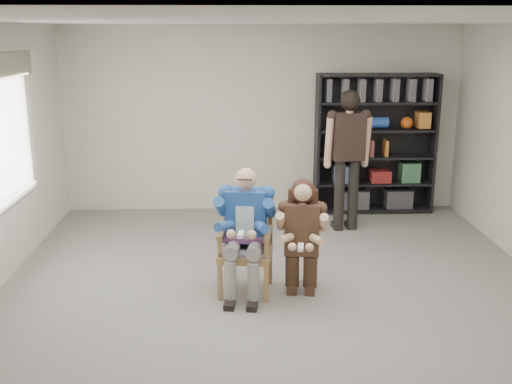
{
  "coord_description": "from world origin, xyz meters",
  "views": [
    {
      "loc": [
        -0.43,
        -5.55,
        2.72
      ],
      "look_at": [
        -0.2,
        0.6,
        1.05
      ],
      "focal_mm": 42.0,
      "sensor_mm": 36.0,
      "label": 1
    }
  ],
  "objects_px": {
    "armchair": "(246,246)",
    "kneeling_woman": "(302,240)",
    "standing_man": "(347,162)",
    "bookshelf": "(375,144)",
    "seated_man": "(246,231)"
  },
  "relations": [
    {
      "from": "seated_man",
      "to": "bookshelf",
      "type": "xyz_separation_m",
      "value": [
        2.02,
        2.9,
        0.37
      ]
    },
    {
      "from": "kneeling_woman",
      "to": "standing_man",
      "type": "xyz_separation_m",
      "value": [
        0.86,
        2.15,
        0.34
      ]
    },
    {
      "from": "seated_man",
      "to": "kneeling_woman",
      "type": "relative_size",
      "value": 1.09
    },
    {
      "from": "standing_man",
      "to": "bookshelf",
      "type": "bearing_deg",
      "value": 50.11
    },
    {
      "from": "kneeling_woman",
      "to": "bookshelf",
      "type": "height_order",
      "value": "bookshelf"
    },
    {
      "from": "armchair",
      "to": "seated_man",
      "type": "bearing_deg",
      "value": -81.84
    },
    {
      "from": "armchair",
      "to": "standing_man",
      "type": "relative_size",
      "value": 0.54
    },
    {
      "from": "armchair",
      "to": "kneeling_woman",
      "type": "relative_size",
      "value": 0.84
    },
    {
      "from": "bookshelf",
      "to": "standing_man",
      "type": "height_order",
      "value": "bookshelf"
    },
    {
      "from": "seated_man",
      "to": "bookshelf",
      "type": "distance_m",
      "value": 3.55
    },
    {
      "from": "armchair",
      "to": "kneeling_woman",
      "type": "bearing_deg",
      "value": -3.53
    },
    {
      "from": "bookshelf",
      "to": "standing_man",
      "type": "xyz_separation_m",
      "value": [
        -0.58,
        -0.87,
        -0.08
      ]
    },
    {
      "from": "kneeling_woman",
      "to": "standing_man",
      "type": "distance_m",
      "value": 2.34
    },
    {
      "from": "armchair",
      "to": "standing_man",
      "type": "xyz_separation_m",
      "value": [
        1.44,
        2.03,
        0.44
      ]
    },
    {
      "from": "kneeling_woman",
      "to": "bookshelf",
      "type": "relative_size",
      "value": 0.6
    }
  ]
}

